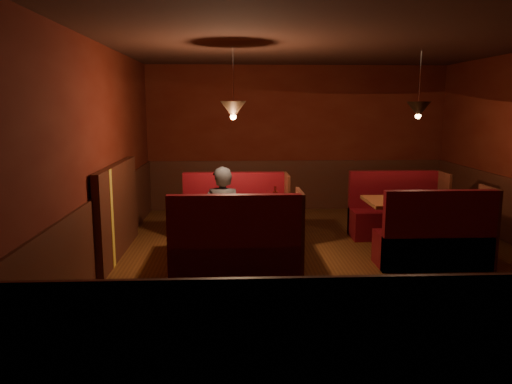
{
  "coord_description": "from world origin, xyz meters",
  "views": [
    {
      "loc": [
        -1.29,
        -6.57,
        2.1
      ],
      "look_at": [
        -0.98,
        0.07,
        0.95
      ],
      "focal_mm": 35.0,
      "sensor_mm": 36.0,
      "label": 1
    }
  ],
  "objects_px": {
    "second_bench_near": "(436,243)",
    "diner_b": "(236,222)",
    "second_table": "(413,213)",
    "main_bench_far": "(236,222)",
    "second_bench_far": "(396,216)",
    "main_table": "(235,217)",
    "diner_a": "(222,196)",
    "main_bench_near": "(237,253)"
  },
  "relations": [
    {
      "from": "second_bench_near",
      "to": "diner_b",
      "type": "xyz_separation_m",
      "value": [
        -2.61,
        -0.23,
        0.36
      ]
    },
    {
      "from": "main_bench_far",
      "to": "main_bench_near",
      "type": "distance_m",
      "value": 1.65
    },
    {
      "from": "second_table",
      "to": "main_bench_far",
      "type": "bearing_deg",
      "value": 169.38
    },
    {
      "from": "second_bench_far",
      "to": "main_table",
      "type": "bearing_deg",
      "value": -156.41
    },
    {
      "from": "second_bench_near",
      "to": "diner_b",
      "type": "relative_size",
      "value": 1.07
    },
    {
      "from": "second_table",
      "to": "second_bench_far",
      "type": "height_order",
      "value": "second_bench_far"
    },
    {
      "from": "second_table",
      "to": "second_bench_near",
      "type": "distance_m",
      "value": 0.83
    },
    {
      "from": "diner_a",
      "to": "diner_b",
      "type": "height_order",
      "value": "diner_a"
    },
    {
      "from": "second_bench_far",
      "to": "main_bench_far",
      "type": "bearing_deg",
      "value": -173.03
    },
    {
      "from": "second_bench_far",
      "to": "second_bench_near",
      "type": "bearing_deg",
      "value": -90.0
    },
    {
      "from": "diner_a",
      "to": "diner_b",
      "type": "relative_size",
      "value": 1.14
    },
    {
      "from": "diner_b",
      "to": "second_bench_near",
      "type": "bearing_deg",
      "value": 17.88
    },
    {
      "from": "main_bench_far",
      "to": "main_bench_near",
      "type": "bearing_deg",
      "value": -90.0
    },
    {
      "from": "main_bench_near",
      "to": "diner_b",
      "type": "relative_size",
      "value": 1.15
    },
    {
      "from": "second_table",
      "to": "main_bench_near",
      "type": "bearing_deg",
      "value": -155.53
    },
    {
      "from": "main_table",
      "to": "diner_b",
      "type": "height_order",
      "value": "diner_b"
    },
    {
      "from": "main_bench_near",
      "to": "second_bench_far",
      "type": "bearing_deg",
      "value": 37.13
    },
    {
      "from": "second_bench_near",
      "to": "diner_b",
      "type": "height_order",
      "value": "diner_b"
    },
    {
      "from": "main_table",
      "to": "main_bench_near",
      "type": "xyz_separation_m",
      "value": [
        0.02,
        -0.83,
        -0.25
      ]
    },
    {
      "from": "main_table",
      "to": "second_bench_near",
      "type": "xyz_separation_m",
      "value": [
        2.62,
        -0.46,
        -0.26
      ]
    },
    {
      "from": "main_bench_near",
      "to": "second_bench_near",
      "type": "distance_m",
      "value": 2.63
    },
    {
      "from": "main_bench_near",
      "to": "diner_a",
      "type": "bearing_deg",
      "value": 98.24
    },
    {
      "from": "main_bench_far",
      "to": "second_bench_far",
      "type": "height_order",
      "value": "main_bench_far"
    },
    {
      "from": "second_bench_far",
      "to": "diner_b",
      "type": "distance_m",
      "value": 3.21
    },
    {
      "from": "main_bench_near",
      "to": "second_table",
      "type": "distance_m",
      "value": 2.83
    },
    {
      "from": "second_table",
      "to": "diner_b",
      "type": "xyz_separation_m",
      "value": [
        -2.57,
        -1.03,
        0.13
      ]
    },
    {
      "from": "second_table",
      "to": "diner_b",
      "type": "height_order",
      "value": "diner_b"
    },
    {
      "from": "main_bench_near",
      "to": "second_bench_far",
      "type": "xyz_separation_m",
      "value": [
        2.6,
        1.97,
        -0.01
      ]
    },
    {
      "from": "main_bench_near",
      "to": "diner_a",
      "type": "relative_size",
      "value": 1.01
    },
    {
      "from": "main_table",
      "to": "second_bench_far",
      "type": "relative_size",
      "value": 0.98
    },
    {
      "from": "main_bench_far",
      "to": "diner_b",
      "type": "height_order",
      "value": "diner_b"
    },
    {
      "from": "main_table",
      "to": "main_bench_near",
      "type": "bearing_deg",
      "value": -88.88
    },
    {
      "from": "main_bench_far",
      "to": "diner_a",
      "type": "xyz_separation_m",
      "value": [
        -0.2,
        -0.28,
        0.45
      ]
    },
    {
      "from": "main_bench_near",
      "to": "main_table",
      "type": "bearing_deg",
      "value": 91.12
    },
    {
      "from": "main_bench_near",
      "to": "second_table",
      "type": "height_order",
      "value": "main_bench_near"
    },
    {
      "from": "main_bench_near",
      "to": "second_bench_far",
      "type": "height_order",
      "value": "main_bench_near"
    },
    {
      "from": "main_table",
      "to": "diner_a",
      "type": "xyz_separation_m",
      "value": [
        -0.18,
        0.55,
        0.19
      ]
    },
    {
      "from": "main_table",
      "to": "main_bench_far",
      "type": "bearing_deg",
      "value": 88.87
    },
    {
      "from": "second_table",
      "to": "diner_a",
      "type": "relative_size",
      "value": 0.84
    },
    {
      "from": "main_bench_far",
      "to": "second_bench_near",
      "type": "relative_size",
      "value": 1.08
    },
    {
      "from": "second_bench_far",
      "to": "diner_b",
      "type": "height_order",
      "value": "diner_b"
    },
    {
      "from": "main_table",
      "to": "second_table",
      "type": "height_order",
      "value": "main_table"
    }
  ]
}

